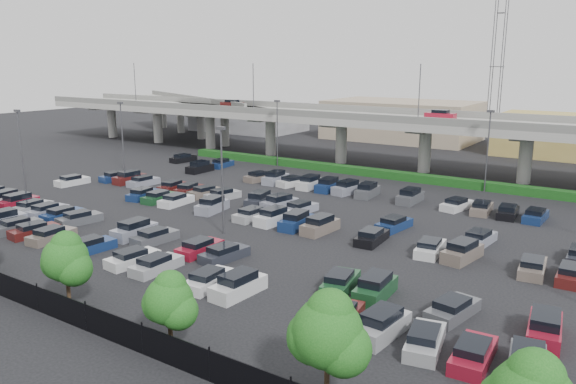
{
  "coord_description": "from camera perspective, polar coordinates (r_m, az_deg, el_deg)",
  "views": [
    {
      "loc": [
        33.83,
        -47.38,
        16.21
      ],
      "look_at": [
        0.14,
        2.92,
        2.0
      ],
      "focal_mm": 35.0,
      "sensor_mm": 36.0,
      "label": 1
    }
  ],
  "objects": [
    {
      "name": "ground",
      "position": [
        60.43,
        -1.65,
        -2.36
      ],
      "size": [
        280.0,
        280.0,
        0.0
      ],
      "primitive_type": "plane",
      "color": "black"
    },
    {
      "name": "comm_tower",
      "position": [
        124.99,
        20.48,
        12.13
      ],
      "size": [
        2.4,
        2.4,
        30.0
      ],
      "color": "#49484D",
      "rests_on": "ground"
    },
    {
      "name": "light_poles",
      "position": [
        63.07,
        -3.7,
        4.09
      ],
      "size": [
        66.9,
        48.38,
        10.3
      ],
      "color": "#49484D",
      "rests_on": "ground"
    },
    {
      "name": "on_ramp",
      "position": [
        125.09,
        -9.81,
        8.73
      ],
      "size": [
        50.93,
        30.13,
        8.8
      ],
      "color": "#97978F",
      "rests_on": "ground"
    },
    {
      "name": "fence",
      "position": [
        41.92,
        -24.84,
        -9.49
      ],
      "size": [
        70.0,
        0.1,
        2.0
      ],
      "color": "black",
      "rests_on": "ground"
    },
    {
      "name": "distant_buildings",
      "position": [
        111.97,
        22.67,
        5.8
      ],
      "size": [
        138.0,
        24.0,
        9.0
      ],
      "color": "slate",
      "rests_on": "ground"
    },
    {
      "name": "overpass",
      "position": [
        86.87,
        10.65,
        6.88
      ],
      "size": [
        150.0,
        13.0,
        15.8
      ],
      "color": "#97978F",
      "rests_on": "ground"
    },
    {
      "name": "tree_row",
      "position": [
        41.15,
        -22.89,
        -5.83
      ],
      "size": [
        65.07,
        3.66,
        5.94
      ],
      "color": "#332316",
      "rests_on": "ground"
    },
    {
      "name": "parked_cars",
      "position": [
        58.07,
        -4.91,
        -2.41
      ],
      "size": [
        63.05,
        41.63,
        1.67
      ],
      "color": "black",
      "rests_on": "ground"
    },
    {
      "name": "hedge",
      "position": [
        81.41,
        8.6,
        1.97
      ],
      "size": [
        66.0,
        1.6,
        1.1
      ],
      "primitive_type": "cube",
      "color": "#113B11",
      "rests_on": "ground"
    }
  ]
}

